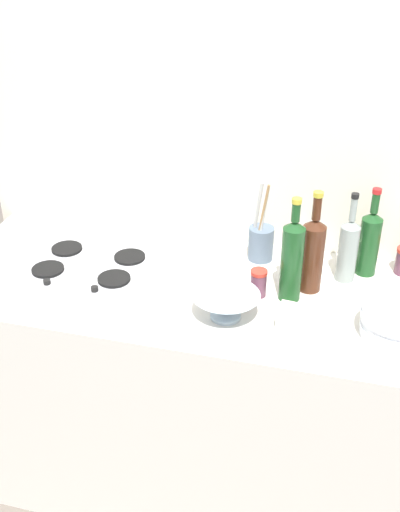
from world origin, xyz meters
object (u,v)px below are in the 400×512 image
Objects in this scene: mixing_bowl at (226,305)px; butter_dish at (301,318)px; wine_bottle_leftmost at (312,253)px; stovetop_hob at (90,267)px; utensil_crock at (261,241)px; condiment_jar_rear at (259,282)px; wine_bottle_rightmost at (292,259)px; wine_bottle_mid_right at (348,248)px; plate_stack at (398,323)px; wine_bottle_mid_left at (369,241)px.

mixing_bowl reaches higher than butter_dish.
wine_bottle_leftmost is 0.24m from butter_dish.
wine_bottle_leftmost is at bearing 5.64° from stovetop_hob.
condiment_jar_rear is (0.03, -0.24, -0.02)m from utensil_crock.
stovetop_hob is 1.36× the size of wine_bottle_rightmost.
butter_dish is at bearing -10.57° from stovetop_hob.
butter_dish is at bearing -41.36° from condiment_jar_rear.
condiment_jar_rear is at bearing -176.95° from wine_bottle_rightmost.
condiment_jar_rear is (-0.27, -0.17, -0.07)m from wine_bottle_mid_right.
wine_bottle_mid_right is (0.11, 0.09, -0.02)m from wine_bottle_leftmost.
condiment_jar_rear is at bearing 164.83° from plate_stack.
wine_bottle_rightmost is at bearing 159.81° from plate_stack.
wine_bottle_leftmost is 0.99× the size of wine_bottle_rightmost.
mixing_bowl is 0.17m from condiment_jar_rear.
butter_dish is 1.53× the size of condiment_jar_rear.
mixing_bowl is 0.39m from utensil_crock.
condiment_jar_rear is at bearing -145.49° from wine_bottle_mid_left.
utensil_crock is at bearing 22.33° from stovetop_hob.
wine_bottle_leftmost reaches higher than condiment_jar_rear.
mixing_bowl is at bearing -116.53° from condiment_jar_rear.
wine_bottle_mid_left is (0.94, 0.23, 0.11)m from stovetop_hob.
butter_dish is 0.47× the size of utensil_crock.
wine_bottle_mid_right reaches higher than condiment_jar_rear.
stovetop_hob is at bearing 169.43° from butter_dish.
plate_stack is 0.75× the size of utensil_crock.
wine_bottle_rightmost is (0.70, 0.00, 0.13)m from stovetop_hob.
wine_bottle_mid_right reaches higher than plate_stack.
stovetop_hob is 0.72m from wine_bottle_rightmost.
wine_bottle_leftmost is at bearing 144.88° from plate_stack.
wine_bottle_leftmost is at bearing 44.54° from mixing_bowl.
utensil_crock is at bearing 140.82° from wine_bottle_leftmost.
mixing_bowl is at bearing -136.88° from wine_bottle_mid_right.
condiment_jar_rear is (0.08, 0.15, 0.00)m from mixing_bowl.
wine_bottle_mid_left is at bearing 40.68° from wine_bottle_leftmost.
wine_bottle_mid_right is at bearing -11.93° from utensil_crock.
wine_bottle_leftmost is 0.34m from mixing_bowl.
butter_dish is (-0.00, -0.22, -0.11)m from wine_bottle_leftmost.
plate_stack is at bearing 3.82° from butter_dish.
wine_bottle_rightmost is at bearing 41.78° from mixing_bowl.
utensil_crock is 0.24m from condiment_jar_rear.
wine_bottle_rightmost is at bearing -136.24° from wine_bottle_mid_left.
wine_bottle_mid_left is at bearing 41.91° from wine_bottle_mid_right.
stovetop_hob is 2.29× the size of mixing_bowl.
wine_bottle_mid_left is at bearing 13.70° from stovetop_hob.
condiment_jar_rear is at bearing -147.59° from wine_bottle_mid_right.
wine_bottle_rightmost is 0.28m from utensil_crock.
plate_stack is at bearing -15.17° from condiment_jar_rear.
utensil_crock is at bearing 168.07° from wine_bottle_mid_right.
mixing_bowl is 2.28× the size of condiment_jar_rear.
mixing_bowl is (-0.52, -0.03, -0.00)m from plate_stack.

